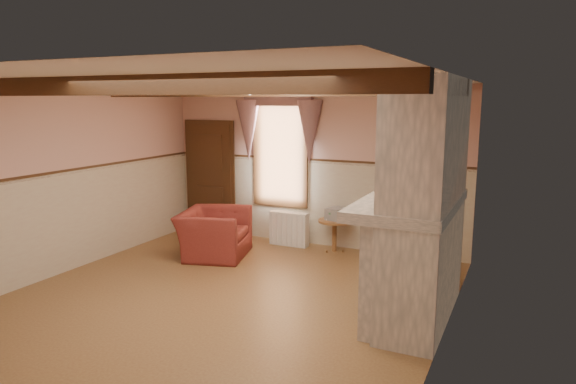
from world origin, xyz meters
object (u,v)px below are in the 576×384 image
at_px(armchair, 214,233).
at_px(bowl, 411,195).
at_px(radiator, 289,229).
at_px(oil_lamp, 420,180).
at_px(side_table, 334,235).
at_px(mantel_clock, 424,181).

height_order(armchair, bowl, bowl).
bearing_deg(armchair, bowl, -120.97).
xyz_separation_m(radiator, oil_lamp, (2.54, -1.52, 1.26)).
distance_m(radiator, bowl, 3.45).
bearing_deg(radiator, bowl, -38.30).
bearing_deg(side_table, armchair, -147.32).
xyz_separation_m(armchair, radiator, (0.85, 1.09, -0.08)).
height_order(bowl, oil_lamp, oil_lamp).
relative_size(side_table, oil_lamp, 1.98).
xyz_separation_m(radiator, bowl, (2.54, -2.02, 1.16)).
xyz_separation_m(side_table, mantel_clock, (1.69, -1.30, 1.25)).
bearing_deg(bowl, oil_lamp, 90.00).
bearing_deg(mantel_clock, bowl, -90.00).
bearing_deg(bowl, mantel_clock, 90.00).
height_order(armchair, side_table, armchair).
height_order(mantel_clock, oil_lamp, oil_lamp).
xyz_separation_m(side_table, oil_lamp, (1.69, -1.52, 1.29)).
bearing_deg(bowl, radiator, 141.60).
relative_size(armchair, bowl, 3.80).
bearing_deg(mantel_clock, oil_lamp, -90.00).
distance_m(radiator, oil_lamp, 3.22).
xyz_separation_m(armchair, side_table, (1.71, 1.09, -0.11)).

